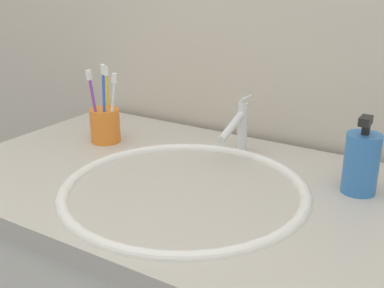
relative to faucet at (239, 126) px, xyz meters
The scene contains 8 objects.
sink_basin 0.27m from the faucet, 90.00° to the right, with size 0.50×0.50×0.11m.
faucet is the anchor object (origin of this frame).
toothbrush_cup 0.35m from the faucet, 162.64° to the right, with size 0.08×0.08×0.09m, color orange.
toothbrush_blue 0.34m from the faucet, 158.58° to the right, with size 0.03×0.02×0.20m.
toothbrush_purple 0.36m from the faucet, 158.25° to the right, with size 0.01×0.03×0.19m.
toothbrush_white 0.32m from the faucet, 160.28° to the right, with size 0.03×0.02×0.18m.
toothbrush_yellow 0.35m from the faucet, 166.68° to the right, with size 0.02×0.03×0.18m.
soap_dispenser 0.31m from the faucet, 12.44° to the right, with size 0.07×0.07×0.16m.
Camera 1 is at (0.51, -0.78, 1.25)m, focal length 44.69 mm.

